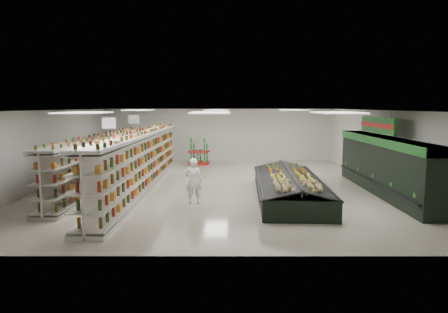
{
  "coord_description": "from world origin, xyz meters",
  "views": [
    {
      "loc": [
        0.43,
        -16.65,
        3.37
      ],
      "look_at": [
        0.42,
        0.09,
        1.25
      ],
      "focal_mm": 32.0,
      "sensor_mm": 36.0,
      "label": 1
    }
  ],
  "objects_px": {
    "shopper_main": "(194,181)",
    "produce_island": "(289,186)",
    "gondola_center": "(142,163)",
    "soda_endcap": "(199,153)",
    "shopper_background": "(136,159)",
    "gondola_left": "(105,161)"
  },
  "relations": [
    {
      "from": "gondola_center",
      "to": "shopper_background",
      "type": "distance_m",
      "value": 3.34
    },
    {
      "from": "soda_endcap",
      "to": "shopper_background",
      "type": "relative_size",
      "value": 0.91
    },
    {
      "from": "gondola_left",
      "to": "soda_endcap",
      "type": "height_order",
      "value": "gondola_left"
    },
    {
      "from": "gondola_center",
      "to": "shopper_main",
      "type": "xyz_separation_m",
      "value": [
        2.32,
        -2.62,
        -0.25
      ]
    },
    {
      "from": "gondola_left",
      "to": "shopper_main",
      "type": "bearing_deg",
      "value": -41.22
    },
    {
      "from": "gondola_left",
      "to": "soda_endcap",
      "type": "relative_size",
      "value": 8.46
    },
    {
      "from": "gondola_left",
      "to": "shopper_main",
      "type": "height_order",
      "value": "gondola_left"
    },
    {
      "from": "produce_island",
      "to": "soda_endcap",
      "type": "height_order",
      "value": "soda_endcap"
    },
    {
      "from": "gondola_left",
      "to": "gondola_center",
      "type": "relative_size",
      "value": 0.91
    },
    {
      "from": "gondola_left",
      "to": "produce_island",
      "type": "xyz_separation_m",
      "value": [
        7.62,
        -2.9,
        -0.5
      ]
    },
    {
      "from": "gondola_left",
      "to": "shopper_background",
      "type": "xyz_separation_m",
      "value": [
        0.91,
        2.01,
        -0.17
      ]
    },
    {
      "from": "soda_endcap",
      "to": "shopper_main",
      "type": "relative_size",
      "value": 0.89
    },
    {
      "from": "gondola_left",
      "to": "shopper_background",
      "type": "height_order",
      "value": "gondola_left"
    },
    {
      "from": "shopper_main",
      "to": "produce_island",
      "type": "bearing_deg",
      "value": -161.34
    },
    {
      "from": "gondola_center",
      "to": "soda_endcap",
      "type": "bearing_deg",
      "value": 75.1
    },
    {
      "from": "gondola_center",
      "to": "shopper_main",
      "type": "height_order",
      "value": "gondola_center"
    },
    {
      "from": "gondola_center",
      "to": "produce_island",
      "type": "distance_m",
      "value": 6.05
    },
    {
      "from": "shopper_main",
      "to": "soda_endcap",
      "type": "bearing_deg",
      "value": -83.51
    },
    {
      "from": "gondola_left",
      "to": "shopper_main",
      "type": "distance_m",
      "value": 5.65
    },
    {
      "from": "produce_island",
      "to": "soda_endcap",
      "type": "distance_m",
      "value": 9.29
    },
    {
      "from": "shopper_main",
      "to": "shopper_background",
      "type": "height_order",
      "value": "shopper_main"
    },
    {
      "from": "gondola_left",
      "to": "shopper_main",
      "type": "relative_size",
      "value": 7.53
    }
  ]
}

